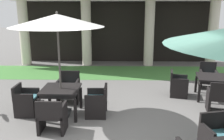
{
  "coord_description": "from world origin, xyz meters",
  "views": [
    {
      "loc": [
        -0.03,
        -4.15,
        2.77
      ],
      "look_at": [
        -0.15,
        1.87,
        1.23
      ],
      "focal_mm": 39.74,
      "sensor_mm": 36.0,
      "label": 1
    }
  ],
  "objects_px": {
    "patio_chair_near_foreground_east": "(98,101)",
    "patio_chair_near_foreground_north": "(69,88)",
    "patio_chair_near_foreground_south": "(52,115)",
    "patio_chair_mid_right_north": "(219,137)",
    "patio_chair_mid_left_south": "(220,98)",
    "patio_table_near_foreground": "(61,92)",
    "patio_chair_mid_left_west": "(178,84)",
    "patio_chair_near_foreground_west": "(26,100)",
    "patio_umbrella_near_foreground": "(57,22)",
    "patio_chair_mid_left_north": "(208,77)",
    "patio_table_mid_left": "(214,80)"
  },
  "relations": [
    {
      "from": "patio_chair_mid_left_south",
      "to": "patio_chair_near_foreground_north",
      "type": "bearing_deg",
      "value": -177.8
    },
    {
      "from": "patio_umbrella_near_foreground",
      "to": "patio_chair_near_foreground_west",
      "type": "relative_size",
      "value": 3.32
    },
    {
      "from": "patio_chair_near_foreground_east",
      "to": "patio_table_near_foreground",
      "type": "bearing_deg",
      "value": 90.0
    },
    {
      "from": "patio_table_near_foreground",
      "to": "patio_chair_mid_left_west",
      "type": "distance_m",
      "value": 3.73
    },
    {
      "from": "patio_chair_near_foreground_east",
      "to": "patio_chair_near_foreground_north",
      "type": "relative_size",
      "value": 0.89
    },
    {
      "from": "patio_table_near_foreground",
      "to": "patio_chair_near_foreground_north",
      "type": "xyz_separation_m",
      "value": [
        0.01,
        0.95,
        -0.21
      ]
    },
    {
      "from": "patio_chair_near_foreground_east",
      "to": "patio_chair_near_foreground_south",
      "type": "height_order",
      "value": "patio_chair_near_foreground_south"
    },
    {
      "from": "patio_table_near_foreground",
      "to": "patio_chair_mid_left_south",
      "type": "bearing_deg",
      "value": 3.63
    },
    {
      "from": "patio_chair_mid_left_north",
      "to": "patio_chair_near_foreground_east",
      "type": "bearing_deg",
      "value": 44.04
    },
    {
      "from": "patio_umbrella_near_foreground",
      "to": "patio_table_mid_left",
      "type": "bearing_deg",
      "value": 16.45
    },
    {
      "from": "patio_chair_near_foreground_east",
      "to": "patio_chair_mid_left_north",
      "type": "distance_m",
      "value": 4.38
    },
    {
      "from": "patio_chair_near_foreground_west",
      "to": "patio_chair_mid_left_north",
      "type": "xyz_separation_m",
      "value": [
        5.59,
        2.34,
        0.01
      ]
    },
    {
      "from": "patio_chair_mid_left_north",
      "to": "patio_chair_mid_right_north",
      "type": "xyz_separation_m",
      "value": [
        -1.28,
        -4.18,
        -0.0
      ]
    },
    {
      "from": "patio_chair_near_foreground_south",
      "to": "patio_chair_near_foreground_west",
      "type": "bearing_deg",
      "value": 134.97
    },
    {
      "from": "patio_table_mid_left",
      "to": "patio_chair_near_foreground_east",
      "type": "bearing_deg",
      "value": -159.26
    },
    {
      "from": "patio_chair_near_foreground_west",
      "to": "patio_chair_near_foreground_south",
      "type": "height_order",
      "value": "patio_chair_near_foreground_south"
    },
    {
      "from": "patio_table_near_foreground",
      "to": "patio_chair_mid_left_west",
      "type": "height_order",
      "value": "patio_chair_mid_left_west"
    },
    {
      "from": "patio_table_mid_left",
      "to": "patio_umbrella_near_foreground",
      "type": "bearing_deg",
      "value": -163.55
    },
    {
      "from": "patio_chair_mid_left_south",
      "to": "patio_table_near_foreground",
      "type": "bearing_deg",
      "value": -164.9
    },
    {
      "from": "patio_chair_mid_left_north",
      "to": "patio_chair_near_foreground_south",
      "type": "bearing_deg",
      "value": 46.8
    },
    {
      "from": "patio_chair_near_foreground_west",
      "to": "patio_chair_mid_left_west",
      "type": "distance_m",
      "value": 4.6
    },
    {
      "from": "patio_chair_mid_left_west",
      "to": "patio_chair_mid_left_south",
      "type": "bearing_deg",
      "value": 44.81
    },
    {
      "from": "patio_chair_near_foreground_south",
      "to": "patio_chair_mid_right_north",
      "type": "bearing_deg",
      "value": -14.01
    },
    {
      "from": "patio_chair_near_foreground_west",
      "to": "patio_chair_mid_left_north",
      "type": "bearing_deg",
      "value": 113.27
    },
    {
      "from": "patio_chair_mid_left_west",
      "to": "patio_chair_near_foreground_south",
      "type": "bearing_deg",
      "value": -42.62
    },
    {
      "from": "patio_chair_near_foreground_north",
      "to": "patio_chair_mid_right_north",
      "type": "bearing_deg",
      "value": 140.93
    },
    {
      "from": "patio_table_near_foreground",
      "to": "patio_chair_near_foreground_east",
      "type": "xyz_separation_m",
      "value": [
        0.95,
        -0.01,
        -0.24
      ]
    },
    {
      "from": "patio_umbrella_near_foreground",
      "to": "patio_chair_mid_left_north",
      "type": "height_order",
      "value": "patio_umbrella_near_foreground"
    },
    {
      "from": "patio_table_mid_left",
      "to": "patio_chair_mid_left_west",
      "type": "bearing_deg",
      "value": 168.53
    },
    {
      "from": "patio_table_near_foreground",
      "to": "patio_table_mid_left",
      "type": "bearing_deg",
      "value": 16.45
    },
    {
      "from": "patio_chair_near_foreground_east",
      "to": "patio_chair_near_foreground_north",
      "type": "bearing_deg",
      "value": 44.88
    },
    {
      "from": "patio_chair_near_foreground_west",
      "to": "patio_table_near_foreground",
      "type": "bearing_deg",
      "value": 90.0
    },
    {
      "from": "patio_chair_near_foreground_east",
      "to": "patio_chair_mid_right_north",
      "type": "distance_m",
      "value": 3.02
    },
    {
      "from": "patio_chair_near_foreground_east",
      "to": "patio_chair_mid_left_north",
      "type": "bearing_deg",
      "value": -56.88
    },
    {
      "from": "patio_table_near_foreground",
      "to": "patio_chair_mid_left_south",
      "type": "relative_size",
      "value": 1.1
    },
    {
      "from": "patio_chair_near_foreground_east",
      "to": "patio_chair_near_foreground_north",
      "type": "xyz_separation_m",
      "value": [
        -0.94,
        0.96,
        0.03
      ]
    },
    {
      "from": "patio_chair_near_foreground_west",
      "to": "patio_chair_near_foreground_east",
      "type": "xyz_separation_m",
      "value": [
        1.9,
        -0.02,
        -0.0
      ]
    },
    {
      "from": "patio_chair_mid_left_north",
      "to": "patio_umbrella_near_foreground",
      "type": "bearing_deg",
      "value": 38.31
    },
    {
      "from": "patio_chair_near_foreground_south",
      "to": "patio_chair_mid_left_south",
      "type": "distance_m",
      "value": 4.4
    },
    {
      "from": "patio_chair_near_foreground_east",
      "to": "patio_chair_near_foreground_south",
      "type": "relative_size",
      "value": 0.98
    },
    {
      "from": "patio_chair_near_foreground_north",
      "to": "patio_table_mid_left",
      "type": "bearing_deg",
      "value": -174.87
    },
    {
      "from": "patio_table_near_foreground",
      "to": "patio_chair_near_foreground_south",
      "type": "height_order",
      "value": "patio_chair_near_foreground_south"
    },
    {
      "from": "patio_umbrella_near_foreground",
      "to": "patio_chair_near_foreground_east",
      "type": "height_order",
      "value": "patio_umbrella_near_foreground"
    },
    {
      "from": "patio_chair_near_foreground_north",
      "to": "patio_chair_mid_right_north",
      "type": "height_order",
      "value": "patio_chair_near_foreground_north"
    },
    {
      "from": "patio_chair_mid_left_south",
      "to": "patio_chair_mid_right_north",
      "type": "bearing_deg",
      "value": -100.7
    },
    {
      "from": "patio_chair_near_foreground_west",
      "to": "patio_chair_near_foreground_south",
      "type": "relative_size",
      "value": 0.98
    },
    {
      "from": "patio_umbrella_near_foreground",
      "to": "patio_chair_near_foreground_west",
      "type": "distance_m",
      "value": 2.24
    },
    {
      "from": "patio_chair_mid_left_north",
      "to": "patio_chair_near_foreground_north",
      "type": "bearing_deg",
      "value": 28.22
    },
    {
      "from": "patio_umbrella_near_foreground",
      "to": "patio_table_near_foreground",
      "type": "bearing_deg",
      "value": 180.0
    },
    {
      "from": "patio_chair_near_foreground_west",
      "to": "patio_table_mid_left",
      "type": "bearing_deg",
      "value": 104.13
    }
  ]
}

